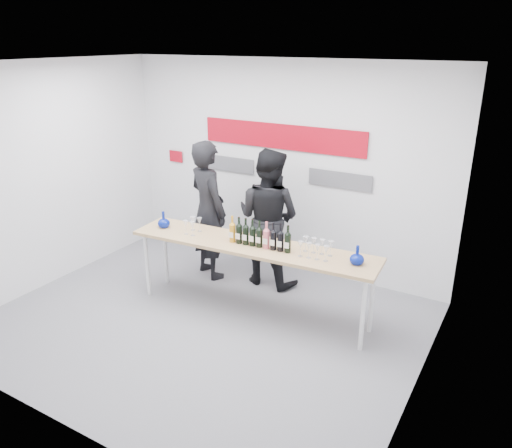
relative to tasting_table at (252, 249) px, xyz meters
name	(u,v)px	position (x,y,z in m)	size (l,w,h in m)	color
ground	(203,323)	(-0.37, -0.53, -0.86)	(5.00, 5.00, 0.00)	slate
back_wall	(282,168)	(-0.37, 1.47, 0.64)	(5.00, 0.04, 3.00)	silver
signage	(277,146)	(-0.43, 1.44, 0.95)	(3.38, 0.02, 0.79)	#A50717
tasting_table	(252,249)	(0.00, 0.00, 0.00)	(3.13, 0.84, 0.93)	tan
wine_bottles	(259,234)	(0.12, -0.03, 0.24)	(0.80, 0.13, 0.33)	#BF7F19
decanter_left	(164,219)	(-1.28, -0.09, 0.18)	(0.16, 0.16, 0.21)	navy
decanter_right	(357,255)	(1.28, 0.09, 0.18)	(0.16, 0.16, 0.21)	navy
glasses_left	(193,226)	(-0.83, -0.06, 0.16)	(0.18, 0.23, 0.18)	silver
glasses_right	(316,249)	(0.80, 0.06, 0.16)	(0.37, 0.25, 0.18)	silver
presenter_left	(208,210)	(-1.08, 0.62, 0.13)	(0.72, 0.47, 1.97)	black
presenter_right	(268,218)	(-0.25, 0.85, 0.10)	(0.92, 0.72, 1.90)	black
mic_stand	(255,252)	(-0.41, 0.77, -0.42)	(0.17, 0.17, 1.43)	black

